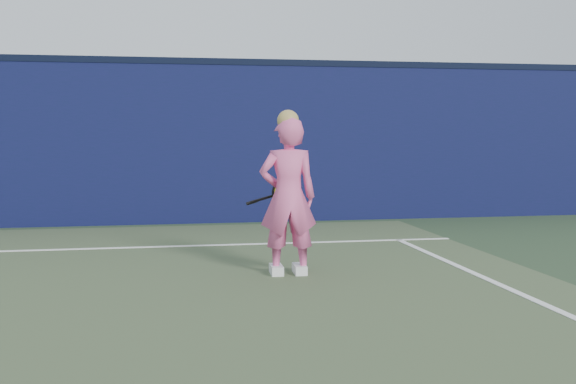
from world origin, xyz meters
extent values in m
cube|color=#0C1237|center=(0.00, 6.50, 1.25)|extent=(24.00, 0.40, 2.50)
cube|color=black|center=(0.00, 6.50, 2.55)|extent=(24.00, 0.42, 0.10)
imported|color=pink|center=(2.93, 2.03, 0.80)|extent=(0.59, 0.40, 1.59)
sphere|color=tan|center=(2.93, 2.03, 1.56)|extent=(0.22, 0.22, 0.22)
cube|color=white|center=(3.05, 2.02, 0.05)|extent=(0.13, 0.28, 0.10)
cube|color=white|center=(2.81, 2.03, 0.05)|extent=(0.13, 0.28, 0.10)
torus|color=black|center=(2.97, 2.47, 0.80)|extent=(0.30, 0.13, 0.30)
torus|color=yellow|center=(2.97, 2.47, 0.80)|extent=(0.25, 0.10, 0.25)
cylinder|color=beige|center=(2.97, 2.47, 0.80)|extent=(0.24, 0.09, 0.24)
cylinder|color=black|center=(2.75, 2.49, 0.74)|extent=(0.27, 0.06, 0.10)
cylinder|color=black|center=(2.62, 2.50, 0.70)|extent=(0.13, 0.05, 0.07)
cube|color=white|center=(0.00, 4.00, 0.01)|extent=(11.00, 0.08, 0.01)
camera|label=1|loc=(1.61, -5.11, 1.46)|focal=45.00mm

